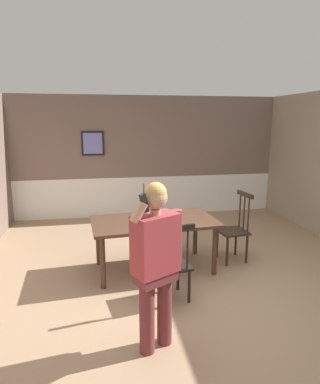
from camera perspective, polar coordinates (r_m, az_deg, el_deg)
The scene contains 6 objects.
ground_plane at distance 4.32m, azimuth 4.99°, elevation -16.65°, with size 7.78×7.78×0.00m, color #9E7F60.
room_back_partition at distance 7.30m, azimuth -2.19°, elevation 5.79°, with size 5.90×0.17×2.62m.
dining_table at distance 4.60m, azimuth -0.99°, elevation -5.91°, with size 1.79×1.07×0.74m.
chair_near_window at distance 3.90m, azimuth 2.17°, elevation -12.42°, with size 0.47×0.47×0.97m.
chair_by_doorway at distance 5.08m, azimuth 12.90°, elevation -6.33°, with size 0.45×0.45×1.05m.
person_figure at distance 2.96m, azimuth -0.64°, elevation -11.36°, with size 0.51×0.39×1.59m.
Camera 1 is at (-1.03, -3.64, 2.09)m, focal length 30.61 mm.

